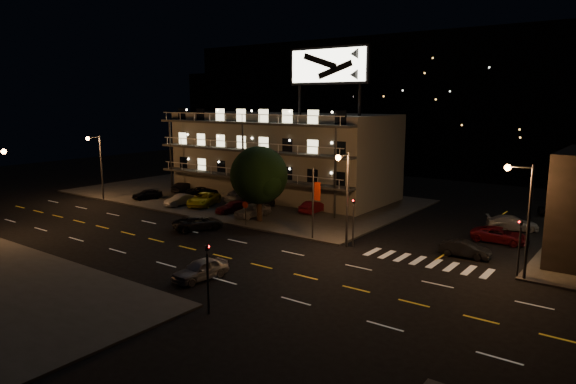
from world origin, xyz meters
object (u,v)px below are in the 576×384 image
Objects in this scene: lot_car_4 at (253,210)px; road_car_west at (198,223)px; lot_car_2 at (204,199)px; lot_car_7 at (241,195)px; side_car_0 at (465,249)px; road_car_east at (200,269)px; tree at (259,177)px.

lot_car_4 reaches higher than road_car_west.
lot_car_2 is 1.11× the size of road_car_west.
side_car_0 is (28.64, -5.81, -0.25)m from lot_car_7.
lot_car_4 reaches higher than side_car_0.
lot_car_4 is at bearing 129.43° from lot_car_7.
lot_car_2 is 24.65m from road_car_east.
road_car_west is at bearing -68.05° from lot_car_2.
lot_car_4 is 0.89× the size of road_car_west.
lot_car_7 reaches higher than lot_car_4.
lot_car_2 is at bearing 179.85° from lot_car_4.
road_car_east is (9.12, -16.35, -0.17)m from lot_car_4.
lot_car_2 reaches higher than side_car_0.
tree reaches higher than lot_car_7.
road_car_east is 0.86× the size of road_car_west.
lot_car_4 is at bearing 149.94° from tree.
lot_car_7 is at bearing -41.11° from road_car_west.
lot_car_2 reaches higher than road_car_west.
lot_car_2 is 10.74m from road_car_west.
lot_car_7 is 1.31× the size of side_car_0.
road_car_east is (-13.12, -15.90, 0.06)m from side_car_0.
road_car_west is at bearing 103.34° from lot_car_7.
side_car_0 is at bearing -139.83° from road_car_west.
lot_car_2 is 4.69m from lot_car_7.
tree is 7.54m from road_car_west.
road_car_east is at bearing -65.94° from lot_car_2.
road_car_west is (-10.12, 9.56, -0.04)m from road_car_east.
tree is at bearing 131.30° from lot_car_7.
lot_car_2 is 1.25× the size of lot_car_4.
lot_car_4 is 22.25m from side_car_0.
road_car_east is (7.43, -15.37, -3.94)m from tree.
side_car_0 is at bearing 157.89° from lot_car_7.
tree is 1.78× the size of lot_car_4.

